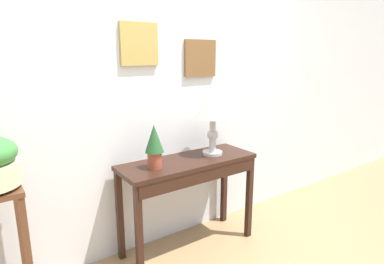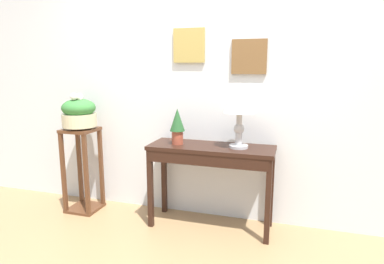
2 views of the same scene
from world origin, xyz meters
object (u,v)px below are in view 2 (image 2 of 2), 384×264
(console_table, at_px, (211,159))
(potted_plant_on_console, at_px, (177,124))
(pedestal_stand_left, at_px, (83,170))
(table_lamp, at_px, (240,102))
(planter_bowl_wide, at_px, (79,113))

(console_table, bearing_deg, potted_plant_on_console, -179.91)
(pedestal_stand_left, bearing_deg, potted_plant_on_console, 0.28)
(console_table, bearing_deg, table_lamp, 5.38)
(console_table, height_order, pedestal_stand_left, pedestal_stand_left)
(table_lamp, xyz_separation_m, pedestal_stand_left, (-1.59, -0.03, -0.74))
(pedestal_stand_left, bearing_deg, console_table, 0.23)
(potted_plant_on_console, relative_size, planter_bowl_wide, 0.91)
(potted_plant_on_console, distance_m, pedestal_stand_left, 1.16)
(console_table, relative_size, planter_bowl_wide, 3.12)
(console_table, relative_size, pedestal_stand_left, 1.30)
(console_table, xyz_separation_m, pedestal_stand_left, (-1.34, -0.01, -0.22))
(console_table, xyz_separation_m, table_lamp, (0.24, 0.02, 0.52))
(table_lamp, height_order, potted_plant_on_console, table_lamp)
(table_lamp, bearing_deg, potted_plant_on_console, -177.58)
(table_lamp, relative_size, planter_bowl_wide, 1.54)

